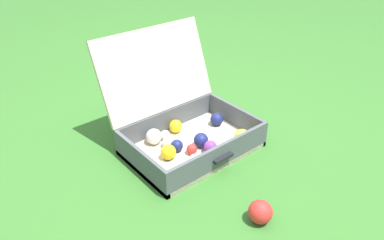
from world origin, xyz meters
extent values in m
plane|color=#336B28|center=(0.00, 0.00, 0.00)|extent=(16.00, 16.00, 0.00)
cube|color=beige|center=(-0.04, -0.03, 0.01)|extent=(0.63, 0.43, 0.03)
cube|color=#4C5156|center=(-0.35, -0.03, 0.07)|extent=(0.02, 0.43, 0.14)
cube|color=#4C5156|center=(0.27, -0.03, 0.07)|extent=(0.02, 0.43, 0.14)
cube|color=#4C5156|center=(-0.04, -0.24, 0.07)|extent=(0.60, 0.02, 0.14)
cube|color=#4C5156|center=(-0.04, 0.17, 0.07)|extent=(0.60, 0.02, 0.14)
cube|color=beige|center=(-0.04, 0.26, 0.34)|extent=(0.63, 0.18, 0.41)
cube|color=black|center=(-0.04, -0.26, 0.08)|extent=(0.11, 0.02, 0.02)
sphere|color=purple|center=(-0.01, -0.14, 0.06)|extent=(0.07, 0.07, 0.07)
sphere|color=yellow|center=(-0.19, -0.05, 0.06)|extent=(0.07, 0.07, 0.07)
sphere|color=white|center=(-0.14, -0.18, 0.06)|extent=(0.07, 0.07, 0.07)
sphere|color=#CCDB38|center=(0.17, -0.18, 0.06)|extent=(0.08, 0.08, 0.08)
sphere|color=navy|center=(-0.12, -0.02, 0.06)|extent=(0.06, 0.06, 0.06)
sphere|color=yellow|center=(-0.02, 0.12, 0.06)|extent=(0.07, 0.07, 0.07)
sphere|color=navy|center=(0.19, 0.03, 0.06)|extent=(0.07, 0.07, 0.07)
sphere|color=white|center=(-0.11, 0.10, 0.05)|extent=(0.05, 0.05, 0.05)
sphere|color=red|center=(-0.08, -0.09, 0.05)|extent=(0.05, 0.05, 0.05)
sphere|color=navy|center=(-0.01, -0.07, 0.06)|extent=(0.07, 0.07, 0.07)
sphere|color=white|center=(-0.17, 0.10, 0.07)|extent=(0.08, 0.08, 0.08)
sphere|color=red|center=(-0.31, 0.07, 0.05)|extent=(0.05, 0.05, 0.05)
sphere|color=white|center=(-0.14, 0.03, 0.05)|extent=(0.05, 0.05, 0.05)
sphere|color=red|center=(-0.14, -0.58, 0.05)|extent=(0.10, 0.10, 0.10)
camera|label=1|loc=(-1.02, -1.23, 1.11)|focal=34.74mm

